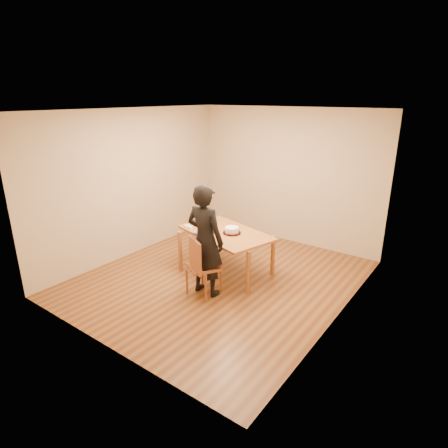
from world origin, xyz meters
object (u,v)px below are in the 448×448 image
Objects in this scene: dining_table at (226,233)px; cake at (232,230)px; cake_plate at (232,233)px; dining_chair at (204,267)px; person at (205,240)px.

cake reaches higher than dining_table.
cake_plate is at bearing 15.22° from dining_table.
dining_chair is 1.45× the size of cake_plate.
cake_plate is (0.13, -0.00, 0.03)m from dining_table.
cake_plate is at bearing -89.52° from person.
cake reaches higher than cake_plate.
dining_chair is 1.90× the size of cake.
cake_plate is 1.31× the size of cake.
cake_plate reaches higher than dining_chair.
cake_plate is at bearing 121.40° from dining_chair.
cake is (0.00, 0.00, 0.05)m from cake_plate.
dining_table reaches higher than dining_chair.
dining_table is 0.84m from dining_chair.
dining_chair is at bearing -88.18° from cake_plate.
dining_chair is (0.15, -0.78, -0.28)m from dining_table.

